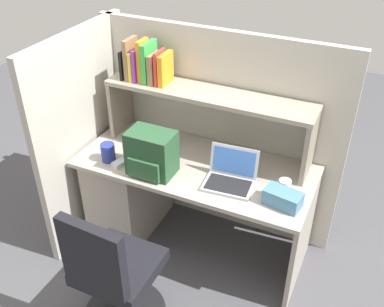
{
  "coord_description": "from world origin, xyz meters",
  "views": [
    {
      "loc": [
        1.03,
        -2.25,
        2.45
      ],
      "look_at": [
        0.0,
        -0.05,
        0.85
      ],
      "focal_mm": 41.77,
      "sensor_mm": 36.0,
      "label": 1
    }
  ],
  "objects_px": {
    "laptop": "(231,176)",
    "backpack": "(151,154)",
    "paper_cup": "(284,187)",
    "office_chair": "(115,280)",
    "snack_canister": "(108,152)",
    "tissue_box": "(283,198)",
    "computer_mouse": "(120,163)"
  },
  "relations": [
    {
      "from": "laptop",
      "to": "backpack",
      "type": "distance_m",
      "value": 0.53
    },
    {
      "from": "paper_cup",
      "to": "office_chair",
      "type": "xyz_separation_m",
      "value": [
        -0.76,
        -0.79,
        -0.38
      ]
    },
    {
      "from": "laptop",
      "to": "snack_canister",
      "type": "bearing_deg",
      "value": -172.5
    },
    {
      "from": "tissue_box",
      "to": "snack_canister",
      "type": "height_order",
      "value": "snack_canister"
    },
    {
      "from": "tissue_box",
      "to": "office_chair",
      "type": "distance_m",
      "value": 1.1
    },
    {
      "from": "office_chair",
      "to": "snack_canister",
      "type": "bearing_deg",
      "value": -53.47
    },
    {
      "from": "laptop",
      "to": "office_chair",
      "type": "height_order",
      "value": "laptop"
    },
    {
      "from": "tissue_box",
      "to": "snack_canister",
      "type": "bearing_deg",
      "value": -168.53
    },
    {
      "from": "laptop",
      "to": "tissue_box",
      "type": "distance_m",
      "value": 0.36
    },
    {
      "from": "office_chair",
      "to": "backpack",
      "type": "bearing_deg",
      "value": -79.54
    },
    {
      "from": "paper_cup",
      "to": "backpack",
      "type": "bearing_deg",
      "value": -169.97
    },
    {
      "from": "tissue_box",
      "to": "office_chair",
      "type": "xyz_separation_m",
      "value": [
        -0.78,
        -0.67,
        -0.39
      ]
    },
    {
      "from": "paper_cup",
      "to": "tissue_box",
      "type": "relative_size",
      "value": 0.43
    },
    {
      "from": "tissue_box",
      "to": "computer_mouse",
      "type": "bearing_deg",
      "value": -167.49
    },
    {
      "from": "computer_mouse",
      "to": "tissue_box",
      "type": "bearing_deg",
      "value": 17.95
    },
    {
      "from": "backpack",
      "to": "computer_mouse",
      "type": "xyz_separation_m",
      "value": [
        -0.24,
        -0.02,
        -0.13
      ]
    },
    {
      "from": "backpack",
      "to": "office_chair",
      "type": "bearing_deg",
      "value": -82.32
    },
    {
      "from": "backpack",
      "to": "tissue_box",
      "type": "relative_size",
      "value": 1.36
    },
    {
      "from": "backpack",
      "to": "tissue_box",
      "type": "xyz_separation_m",
      "value": [
        0.87,
        0.03,
        -0.09
      ]
    },
    {
      "from": "backpack",
      "to": "tissue_box",
      "type": "height_order",
      "value": "backpack"
    },
    {
      "from": "laptop",
      "to": "paper_cup",
      "type": "distance_m",
      "value": 0.34
    },
    {
      "from": "tissue_box",
      "to": "paper_cup",
      "type": "bearing_deg",
      "value": 109.71
    },
    {
      "from": "paper_cup",
      "to": "snack_canister",
      "type": "xyz_separation_m",
      "value": [
        -1.18,
        -0.15,
        0.02
      ]
    },
    {
      "from": "computer_mouse",
      "to": "snack_canister",
      "type": "bearing_deg",
      "value": -174.48
    },
    {
      "from": "computer_mouse",
      "to": "office_chair",
      "type": "bearing_deg",
      "value": -47.16
    },
    {
      "from": "snack_canister",
      "to": "office_chair",
      "type": "bearing_deg",
      "value": -56.26
    },
    {
      "from": "laptop",
      "to": "office_chair",
      "type": "bearing_deg",
      "value": -119.6
    },
    {
      "from": "backpack",
      "to": "computer_mouse",
      "type": "distance_m",
      "value": 0.27
    },
    {
      "from": "computer_mouse",
      "to": "paper_cup",
      "type": "bearing_deg",
      "value": 24.17
    },
    {
      "from": "laptop",
      "to": "office_chair",
      "type": "relative_size",
      "value": 0.36
    },
    {
      "from": "paper_cup",
      "to": "tissue_box",
      "type": "distance_m",
      "value": 0.12
    },
    {
      "from": "tissue_box",
      "to": "snack_canister",
      "type": "distance_m",
      "value": 1.2
    }
  ]
}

